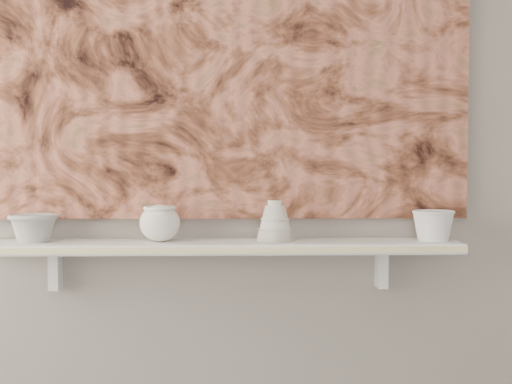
{
  "coord_description": "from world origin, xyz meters",
  "views": [
    {
      "loc": [
        0.04,
        -0.56,
        1.17
      ],
      "look_at": [
        0.11,
        1.49,
        1.07
      ],
      "focal_mm": 50.0,
      "sensor_mm": 36.0,
      "label": 1
    }
  ],
  "objects_px": {
    "bowl_grey": "(33,228)",
    "bowl_white": "(433,225)",
    "bell_vessel": "(275,221)",
    "cup_cream": "(160,223)",
    "painting": "(219,35)",
    "shelf": "(219,246)"
  },
  "relations": [
    {
      "from": "bowl_grey",
      "to": "bowl_white",
      "type": "height_order",
      "value": "bowl_white"
    },
    {
      "from": "bell_vessel",
      "to": "bowl_white",
      "type": "distance_m",
      "value": 0.47
    },
    {
      "from": "bowl_grey",
      "to": "cup_cream",
      "type": "bearing_deg",
      "value": 0.0
    },
    {
      "from": "painting",
      "to": "bell_vessel",
      "type": "distance_m",
      "value": 0.58
    },
    {
      "from": "painting",
      "to": "bowl_white",
      "type": "height_order",
      "value": "painting"
    },
    {
      "from": "shelf",
      "to": "bowl_grey",
      "type": "relative_size",
      "value": 9.7
    },
    {
      "from": "shelf",
      "to": "painting",
      "type": "height_order",
      "value": "painting"
    },
    {
      "from": "bowl_grey",
      "to": "bell_vessel",
      "type": "height_order",
      "value": "bell_vessel"
    },
    {
      "from": "cup_cream",
      "to": "bell_vessel",
      "type": "height_order",
      "value": "bell_vessel"
    },
    {
      "from": "shelf",
      "to": "cup_cream",
      "type": "distance_m",
      "value": 0.18
    },
    {
      "from": "bowl_grey",
      "to": "bell_vessel",
      "type": "distance_m",
      "value": 0.7
    },
    {
      "from": "painting",
      "to": "bowl_white",
      "type": "relative_size",
      "value": 12.08
    },
    {
      "from": "painting",
      "to": "bowl_grey",
      "type": "xyz_separation_m",
      "value": [
        -0.53,
        -0.08,
        -0.57
      ]
    },
    {
      "from": "bowl_grey",
      "to": "painting",
      "type": "bearing_deg",
      "value": 8.56
    },
    {
      "from": "painting",
      "to": "cup_cream",
      "type": "distance_m",
      "value": 0.59
    },
    {
      "from": "shelf",
      "to": "bell_vessel",
      "type": "relative_size",
      "value": 11.62
    },
    {
      "from": "painting",
      "to": "bell_vessel",
      "type": "height_order",
      "value": "painting"
    },
    {
      "from": "bell_vessel",
      "to": "cup_cream",
      "type": "bearing_deg",
      "value": 180.0
    },
    {
      "from": "bowl_grey",
      "to": "cup_cream",
      "type": "height_order",
      "value": "cup_cream"
    },
    {
      "from": "painting",
      "to": "bowl_grey",
      "type": "relative_size",
      "value": 10.4
    },
    {
      "from": "painting",
      "to": "bell_vessel",
      "type": "relative_size",
      "value": 12.45
    },
    {
      "from": "shelf",
      "to": "painting",
      "type": "distance_m",
      "value": 0.63
    }
  ]
}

